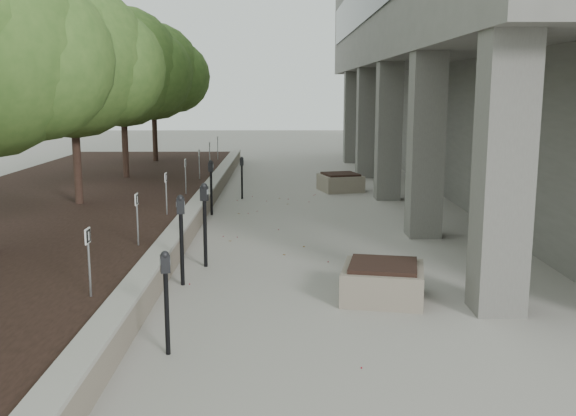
{
  "coord_description": "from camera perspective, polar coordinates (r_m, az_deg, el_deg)",
  "views": [
    {
      "loc": [
        0.28,
        -8.08,
        3.18
      ],
      "look_at": [
        0.4,
        4.97,
        0.82
      ],
      "focal_mm": 40.54,
      "sensor_mm": 36.0,
      "label": 1
    }
  ],
  "objects": [
    {
      "name": "parking_meter_5",
      "position": [
        19.34,
        -4.06,
        2.66
      ],
      "size": [
        0.13,
        0.09,
        1.26
      ],
      "primitive_type": null,
      "rotation": [
        0.0,
        0.0,
        -0.02
      ],
      "color": "black",
      "rests_on": "ground"
    },
    {
      "name": "parking_sign_8",
      "position": [
        26.81,
        -6.19,
        5.27
      ],
      "size": [
        0.04,
        0.22,
        0.96
      ],
      "primitive_type": null,
      "color": "black",
      "rests_on": "planting_bed"
    },
    {
      "name": "planter_back",
      "position": [
        20.95,
        4.62,
        2.29
      ],
      "size": [
        1.5,
        1.5,
        0.58
      ],
      "primitive_type": null,
      "rotation": [
        0.0,
        0.0,
        0.25
      ],
      "color": "gray",
      "rests_on": "ground"
    },
    {
      "name": "parking_meter_3",
      "position": [
        11.89,
        -7.3,
        -1.51
      ],
      "size": [
        0.18,
        0.15,
        1.55
      ],
      "primitive_type": null,
      "rotation": [
        0.0,
        0.0,
        -0.27
      ],
      "color": "black",
      "rests_on": "ground"
    },
    {
      "name": "berry_scatter",
      "position": [
        13.46,
        -2.13,
        -3.37
      ],
      "size": [
        3.3,
        14.1,
        0.02
      ],
      "primitive_type": null,
      "color": "maroon",
      "rests_on": "ground"
    },
    {
      "name": "crabapple_tree_5",
      "position": [
        26.57,
        -11.73,
        9.92
      ],
      "size": [
        4.6,
        4.0,
        5.44
      ],
      "primitive_type": null,
      "color": "#3C6225",
      "rests_on": "planting_bed"
    },
    {
      "name": "parking_sign_6",
      "position": [
        20.87,
        -7.78,
        3.83
      ],
      "size": [
        0.04,
        0.22,
        0.96
      ],
      "primitive_type": null,
      "color": "black",
      "rests_on": "planting_bed"
    },
    {
      "name": "ground",
      "position": [
        8.69,
        -2.37,
        -11.24
      ],
      "size": [
        90.0,
        90.0,
        0.0
      ],
      "primitive_type": "plane",
      "color": "gray",
      "rests_on": "ground"
    },
    {
      "name": "parking_sign_2",
      "position": [
        9.26,
        -17.05,
        -4.61
      ],
      "size": [
        0.04,
        0.22,
        0.96
      ],
      "primitive_type": null,
      "color": "black",
      "rests_on": "planting_bed"
    },
    {
      "name": "planter_front",
      "position": [
        10.2,
        8.32,
        -6.36
      ],
      "size": [
        1.44,
        1.44,
        0.57
      ],
      "primitive_type": null,
      "rotation": [
        0.0,
        0.0,
        -0.2
      ],
      "color": "gray",
      "rests_on": "ground"
    },
    {
      "name": "parking_meter_4",
      "position": [
        16.88,
        -6.75,
        1.78
      ],
      "size": [
        0.15,
        0.12,
        1.43
      ],
      "primitive_type": null,
      "rotation": [
        0.0,
        0.0,
        -0.14
      ],
      "color": "black",
      "rests_on": "ground"
    },
    {
      "name": "parking_sign_3",
      "position": [
        12.1,
        -13.07,
        -0.99
      ],
      "size": [
        0.04,
        0.22,
        0.96
      ],
      "primitive_type": null,
      "color": "black",
      "rests_on": "planting_bed"
    },
    {
      "name": "planting_bed",
      "position": [
        18.28,
        -18.96,
        0.31
      ],
      "size": [
        7.0,
        26.0,
        0.4
      ],
      "primitive_type": "cube",
      "color": "black",
      "rests_on": "ground"
    },
    {
      "name": "crabapple_tree_3",
      "position": [
        16.86,
        -18.32,
        9.54
      ],
      "size": [
        4.6,
        4.0,
        5.44
      ],
      "primitive_type": null,
      "color": "#3C6225",
      "rests_on": "planting_bed"
    },
    {
      "name": "crabapple_tree_4",
      "position": [
        21.68,
        -14.29,
        9.79
      ],
      "size": [
        4.6,
        4.0,
        5.44
      ],
      "primitive_type": null,
      "color": "#3C6225",
      "rests_on": "planting_bed"
    },
    {
      "name": "parking_meter_2",
      "position": [
        10.81,
        -9.32,
        -2.82
      ],
      "size": [
        0.16,
        0.13,
        1.52
      ],
      "primitive_type": null,
      "rotation": [
        0.0,
        0.0,
        0.14
      ],
      "color": "black",
      "rests_on": "ground"
    },
    {
      "name": "parking_meter_1",
      "position": [
        8.06,
        -10.61,
        -8.2
      ],
      "size": [
        0.15,
        0.13,
        1.31
      ],
      "primitive_type": null,
      "rotation": [
        0.0,
        0.0,
        0.31
      ],
      "color": "black",
      "rests_on": "ground"
    },
    {
      "name": "retaining_wall",
      "position": [
        17.46,
        -7.45,
        0.51
      ],
      "size": [
        0.39,
        26.0,
        0.5
      ],
      "primitive_type": null,
      "color": "gray",
      "rests_on": "ground"
    },
    {
      "name": "parking_sign_5",
      "position": [
        17.92,
        -8.97,
        2.75
      ],
      "size": [
        0.04,
        0.22,
        0.96
      ],
      "primitive_type": null,
      "color": "black",
      "rests_on": "planting_bed"
    },
    {
      "name": "parking_sign_7",
      "position": [
        23.84,
        -6.88,
        4.64
      ],
      "size": [
        0.04,
        0.22,
        0.96
      ],
      "primitive_type": null,
      "color": "black",
      "rests_on": "planting_bed"
    },
    {
      "name": "parking_sign_4",
      "position": [
        14.99,
        -10.63,
        1.24
      ],
      "size": [
        0.04,
        0.22,
        0.96
      ],
      "primitive_type": null,
      "color": "black",
      "rests_on": "planting_bed"
    }
  ]
}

